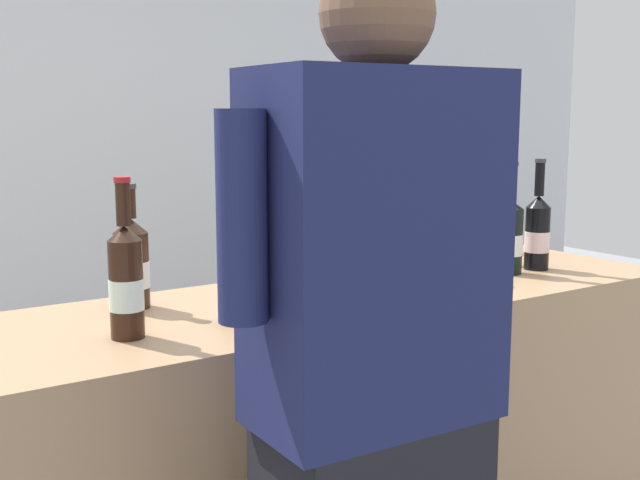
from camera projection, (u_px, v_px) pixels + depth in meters
name	position (u px, v px, depth m)	size (l,w,h in m)	color
wall_back	(57.00, 129.00, 4.17)	(8.00, 0.10, 2.80)	silver
counter	(344.00, 476.00, 2.17)	(1.98, 0.60, 1.02)	#9E7A56
wine_bottle_0	(454.00, 230.00, 2.43)	(0.08, 0.08, 0.32)	black
wine_bottle_1	(537.00, 231.00, 2.41)	(0.08, 0.08, 0.33)	black
wine_bottle_2	(235.00, 272.00, 1.79)	(0.07, 0.07, 0.33)	black
wine_bottle_3	(258.00, 247.00, 2.12)	(0.07, 0.07, 0.32)	black
wine_bottle_4	(425.00, 235.00, 2.30)	(0.08, 0.08, 0.33)	black
wine_bottle_5	(131.00, 263.00, 1.93)	(0.09, 0.09, 0.30)	black
wine_bottle_6	(510.00, 235.00, 2.34)	(0.08, 0.08, 0.33)	black
wine_bottle_7	(126.00, 280.00, 1.67)	(0.07, 0.07, 0.34)	black
wine_bottle_8	(306.00, 254.00, 1.96)	(0.08, 0.08, 0.33)	black
wine_bottle_9	(469.00, 226.00, 2.54)	(0.07, 0.07, 0.32)	black
wine_glass	(355.00, 248.00, 2.08)	(0.08, 0.08, 0.18)	silver
person_server	(363.00, 301.00, 2.87)	(0.60, 0.26, 1.68)	black
person_guest	(372.00, 468.00, 1.44)	(0.59, 0.25, 1.75)	black
potted_shrub	(376.00, 273.00, 3.66)	(0.59, 0.63, 1.07)	brown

